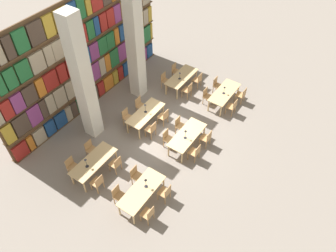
# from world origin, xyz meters

# --- Properties ---
(ground_plane) EXTENTS (40.00, 40.00, 0.00)m
(ground_plane) POSITION_xyz_m (0.00, 0.00, 0.00)
(ground_plane) COLOR gray
(bookshelf_bank) EXTENTS (10.07, 0.35, 5.50)m
(bookshelf_bank) POSITION_xyz_m (0.01, 4.45, 2.68)
(bookshelf_bank) COLOR brown
(bookshelf_bank) RESTS_ON ground_plane
(pillar_left) EXTENTS (0.63, 0.63, 6.00)m
(pillar_left) POSITION_xyz_m (-1.70, 2.90, 3.00)
(pillar_left) COLOR silver
(pillar_left) RESTS_ON ground_plane
(pillar_center) EXTENTS (0.63, 0.63, 6.00)m
(pillar_center) POSITION_xyz_m (1.70, 2.90, 3.00)
(pillar_center) COLOR silver
(pillar_center) RESTS_ON ground_plane
(reading_table_0) EXTENTS (2.07, 0.84, 0.72)m
(reading_table_0) POSITION_xyz_m (-3.39, -1.23, 0.64)
(reading_table_0) COLOR tan
(reading_table_0) RESTS_ON ground_plane
(chair_0) EXTENTS (0.42, 0.40, 0.88)m
(chair_0) POSITION_xyz_m (-3.93, -1.93, 0.48)
(chair_0) COLOR tan
(chair_0) RESTS_ON ground_plane
(chair_1) EXTENTS (0.42, 0.40, 0.88)m
(chair_1) POSITION_xyz_m (-3.93, -0.52, 0.48)
(chair_1) COLOR tan
(chair_1) RESTS_ON ground_plane
(chair_2) EXTENTS (0.42, 0.40, 0.88)m
(chair_2) POSITION_xyz_m (-2.84, -1.93, 0.48)
(chair_2) COLOR tan
(chair_2) RESTS_ON ground_plane
(chair_3) EXTENTS (0.42, 0.40, 0.88)m
(chair_3) POSITION_xyz_m (-2.84, -0.52, 0.48)
(chair_3) COLOR tan
(chair_3) RESTS_ON ground_plane
(desk_lamp_0) EXTENTS (0.14, 0.14, 0.49)m
(desk_lamp_0) POSITION_xyz_m (-3.16, -1.27, 1.05)
(desk_lamp_0) COLOR #232328
(desk_lamp_0) RESTS_ON reading_table_0
(reading_table_1) EXTENTS (2.07, 0.84, 0.72)m
(reading_table_1) POSITION_xyz_m (-0.02, -1.15, 0.64)
(reading_table_1) COLOR tan
(reading_table_1) RESTS_ON ground_plane
(chair_4) EXTENTS (0.42, 0.40, 0.88)m
(chair_4) POSITION_xyz_m (-0.49, -1.85, 0.48)
(chair_4) COLOR tan
(chair_4) RESTS_ON ground_plane
(chair_5) EXTENTS (0.42, 0.40, 0.88)m
(chair_5) POSITION_xyz_m (-0.49, -0.44, 0.48)
(chair_5) COLOR tan
(chair_5) RESTS_ON ground_plane
(chair_6) EXTENTS (0.42, 0.40, 0.88)m
(chair_6) POSITION_xyz_m (0.49, -1.85, 0.48)
(chair_6) COLOR tan
(chair_6) RESTS_ON ground_plane
(chair_7) EXTENTS (0.42, 0.40, 0.88)m
(chair_7) POSITION_xyz_m (0.49, -0.44, 0.48)
(chair_7) COLOR tan
(chair_7) RESTS_ON ground_plane
(desk_lamp_1) EXTENTS (0.14, 0.14, 0.49)m
(desk_lamp_1) POSITION_xyz_m (-0.23, -1.18, 1.05)
(desk_lamp_1) COLOR #232328
(desk_lamp_1) RESTS_ON reading_table_1
(reading_table_2) EXTENTS (2.07, 0.84, 0.72)m
(reading_table_2) POSITION_xyz_m (3.47, -1.17, 0.64)
(reading_table_2) COLOR tan
(reading_table_2) RESTS_ON ground_plane
(chair_8) EXTENTS (0.42, 0.40, 0.88)m
(chair_8) POSITION_xyz_m (2.98, -1.87, 0.48)
(chair_8) COLOR tan
(chair_8) RESTS_ON ground_plane
(chair_9) EXTENTS (0.42, 0.40, 0.88)m
(chair_9) POSITION_xyz_m (2.98, -0.46, 0.48)
(chair_9) COLOR tan
(chair_9) RESTS_ON ground_plane
(chair_10) EXTENTS (0.42, 0.40, 0.88)m
(chair_10) POSITION_xyz_m (4.03, -1.87, 0.48)
(chair_10) COLOR tan
(chair_10) RESTS_ON ground_plane
(chair_11) EXTENTS (0.42, 0.40, 0.88)m
(chair_11) POSITION_xyz_m (4.03, -0.46, 0.48)
(chair_11) COLOR tan
(chair_11) RESTS_ON ground_plane
(desk_lamp_2) EXTENTS (0.14, 0.14, 0.43)m
(desk_lamp_2) POSITION_xyz_m (3.35, -1.18, 1.01)
(desk_lamp_2) COLOR #232328
(desk_lamp_2) RESTS_ON reading_table_2
(reading_table_3) EXTENTS (2.07, 0.84, 0.72)m
(reading_table_3) POSITION_xyz_m (-3.40, 1.23, 0.64)
(reading_table_3) COLOR tan
(reading_table_3) RESTS_ON ground_plane
(chair_12) EXTENTS (0.42, 0.40, 0.88)m
(chair_12) POSITION_xyz_m (-3.96, 0.53, 0.48)
(chair_12) COLOR tan
(chair_12) RESTS_ON ground_plane
(chair_13) EXTENTS (0.42, 0.40, 0.88)m
(chair_13) POSITION_xyz_m (-3.96, 1.94, 0.48)
(chair_13) COLOR tan
(chair_13) RESTS_ON ground_plane
(chair_14) EXTENTS (0.42, 0.40, 0.88)m
(chair_14) POSITION_xyz_m (-2.85, 0.53, 0.48)
(chair_14) COLOR tan
(chair_14) RESTS_ON ground_plane
(chair_15) EXTENTS (0.42, 0.40, 0.88)m
(chair_15) POSITION_xyz_m (-2.85, 1.94, 0.48)
(chair_15) COLOR tan
(chair_15) RESTS_ON ground_plane
(desk_lamp_3) EXTENTS (0.14, 0.14, 0.49)m
(desk_lamp_3) POSITION_xyz_m (-3.73, 1.25, 1.05)
(desk_lamp_3) COLOR #232328
(desk_lamp_3) RESTS_ON reading_table_3
(reading_table_4) EXTENTS (2.07, 0.84, 0.72)m
(reading_table_4) POSITION_xyz_m (0.06, 1.19, 0.64)
(reading_table_4) COLOR tan
(reading_table_4) RESTS_ON ground_plane
(chair_16) EXTENTS (0.42, 0.40, 0.88)m
(chair_16) POSITION_xyz_m (-0.45, 0.49, 0.48)
(chair_16) COLOR tan
(chair_16) RESTS_ON ground_plane
(chair_17) EXTENTS (0.42, 0.40, 0.88)m
(chair_17) POSITION_xyz_m (-0.45, 1.89, 0.48)
(chair_17) COLOR tan
(chair_17) RESTS_ON ground_plane
(chair_18) EXTENTS (0.42, 0.40, 0.88)m
(chair_18) POSITION_xyz_m (0.54, 0.49, 0.48)
(chair_18) COLOR tan
(chair_18) RESTS_ON ground_plane
(chair_19) EXTENTS (0.42, 0.40, 0.88)m
(chair_19) POSITION_xyz_m (0.54, 1.89, 0.48)
(chair_19) COLOR tan
(chair_19) RESTS_ON ground_plane
(desk_lamp_4) EXTENTS (0.14, 0.14, 0.50)m
(desk_lamp_4) POSITION_xyz_m (0.11, 1.22, 1.06)
(desk_lamp_4) COLOR #232328
(desk_lamp_4) RESTS_ON reading_table_4
(reading_table_5) EXTENTS (2.07, 0.84, 0.72)m
(reading_table_5) POSITION_xyz_m (3.34, 1.28, 0.64)
(reading_table_5) COLOR tan
(reading_table_5) RESTS_ON ground_plane
(chair_20) EXTENTS (0.42, 0.40, 0.88)m
(chair_20) POSITION_xyz_m (2.83, 0.58, 0.48)
(chair_20) COLOR tan
(chair_20) RESTS_ON ground_plane
(chair_21) EXTENTS (0.42, 0.40, 0.88)m
(chair_21) POSITION_xyz_m (2.83, 1.99, 0.48)
(chair_21) COLOR tan
(chair_21) RESTS_ON ground_plane
(chair_22) EXTENTS (0.42, 0.40, 0.88)m
(chair_22) POSITION_xyz_m (3.84, 0.58, 0.48)
(chair_22) COLOR tan
(chair_22) RESTS_ON ground_plane
(chair_23) EXTENTS (0.42, 0.40, 0.88)m
(chair_23) POSITION_xyz_m (3.84, 1.99, 0.48)
(chair_23) COLOR tan
(chair_23) RESTS_ON ground_plane
(desk_lamp_5) EXTENTS (0.14, 0.14, 0.42)m
(desk_lamp_5) POSITION_xyz_m (3.10, 1.26, 1.00)
(desk_lamp_5) COLOR #232328
(desk_lamp_5) RESTS_ON reading_table_5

